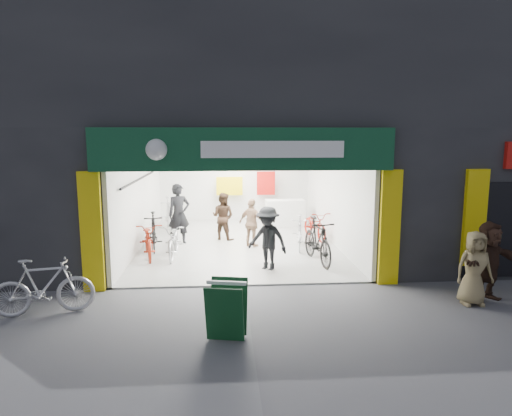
{
  "coord_description": "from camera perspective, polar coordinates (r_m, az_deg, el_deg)",
  "views": [
    {
      "loc": [
        -0.45,
        -9.77,
        3.36
      ],
      "look_at": [
        0.37,
        1.5,
        1.53
      ],
      "focal_mm": 32.0,
      "sensor_mm": 36.0,
      "label": 1
    }
  ],
  "objects": [
    {
      "name": "customer_a",
      "position": [
        14.1,
        -9.61,
        -0.82
      ],
      "size": [
        0.81,
        0.69,
        1.88
      ],
      "primitive_type": "imported",
      "rotation": [
        0.0,
        0.0,
        0.43
      ],
      "color": "black",
      "rests_on": "ground"
    },
    {
      "name": "bike_left_back",
      "position": [
        16.17,
        -10.84,
        -0.84
      ],
      "size": [
        0.91,
        2.02,
        1.17
      ],
      "primitive_type": "imported",
      "rotation": [
        0.0,
        0.0,
        0.19
      ],
      "color": "#AAAAAF",
      "rests_on": "ground"
    },
    {
      "name": "bike_left_midback",
      "position": [
        12.87,
        -13.26,
        -3.86
      ],
      "size": [
        1.05,
        2.02,
        1.01
      ],
      "primitive_type": "imported",
      "rotation": [
        0.0,
        0.0,
        0.21
      ],
      "color": "maroon",
      "rests_on": "ground"
    },
    {
      "name": "customer_d",
      "position": [
        13.54,
        -0.51,
        -1.95
      ],
      "size": [
        0.92,
        0.8,
        1.48
      ],
      "primitive_type": "imported",
      "rotation": [
        0.0,
        0.0,
        2.53
      ],
      "color": "#977358",
      "rests_on": "ground"
    },
    {
      "name": "bike_right_front",
      "position": [
        12.05,
        7.69,
        -4.1
      ],
      "size": [
        0.83,
        2.07,
        1.21
      ],
      "primitive_type": "imported",
      "rotation": [
        0.0,
        0.0,
        0.13
      ],
      "color": "black",
      "rests_on": "ground"
    },
    {
      "name": "bike_right_mid",
      "position": [
        14.81,
        7.4,
        -2.14
      ],
      "size": [
        0.92,
        1.85,
        0.93
      ],
      "primitive_type": "imported",
      "rotation": [
        0.0,
        0.0,
        0.18
      ],
      "color": "#9C190E",
      "rests_on": "ground"
    },
    {
      "name": "building",
      "position": [
        14.85,
        1.12,
        12.89
      ],
      "size": [
        17.0,
        10.27,
        8.0
      ],
      "color": "#232326",
      "rests_on": "ground"
    },
    {
      "name": "customer_c",
      "position": [
        11.27,
        1.48,
        -3.9
      ],
      "size": [
        1.2,
        1.09,
        1.62
      ],
      "primitive_type": "imported",
      "rotation": [
        0.0,
        0.0,
        -0.61
      ],
      "color": "black",
      "rests_on": "ground"
    },
    {
      "name": "pedestrian_near",
      "position": [
        10.06,
        25.62,
        -6.79
      ],
      "size": [
        0.74,
        0.5,
        1.49
      ],
      "primitive_type": "imported",
      "rotation": [
        0.0,
        0.0,
        -0.04
      ],
      "color": "olive",
      "rests_on": "ground"
    },
    {
      "name": "ground",
      "position": [
        10.34,
        -1.47,
        -9.76
      ],
      "size": [
        60.0,
        60.0,
        0.0
      ],
      "primitive_type": "plane",
      "color": "#56565B",
      "rests_on": "ground"
    },
    {
      "name": "sandwich_board",
      "position": [
        7.68,
        -3.69,
        -12.44
      ],
      "size": [
        0.74,
        0.75,
        0.97
      ],
      "rotation": [
        0.0,
        0.0,
        -0.2
      ],
      "color": "#0E3B1B",
      "rests_on": "ground"
    },
    {
      "name": "bike_left_midfront",
      "position": [
        13.71,
        -12.7,
        -2.87
      ],
      "size": [
        0.79,
        1.87,
        1.09
      ],
      "primitive_type": "imported",
      "rotation": [
        0.0,
        0.0,
        0.16
      ],
      "color": "black",
      "rests_on": "ground"
    },
    {
      "name": "bike_right_back",
      "position": [
        13.55,
        5.49,
        -3.03
      ],
      "size": [
        0.74,
        1.71,
        1.0
      ],
      "primitive_type": "imported",
      "rotation": [
        0.0,
        0.0,
        -0.17
      ],
      "color": "#B2B3B7",
      "rests_on": "ground"
    },
    {
      "name": "bike_left_front",
      "position": [
        12.71,
        -10.19,
        -4.01
      ],
      "size": [
        0.66,
        1.86,
        0.97
      ],
      "primitive_type": "imported",
      "rotation": [
        0.0,
        0.0,
        -0.01
      ],
      "color": "#ADAEB2",
      "rests_on": "ground"
    },
    {
      "name": "customer_b",
      "position": [
        14.55,
        -4.15,
        -1.09
      ],
      "size": [
        0.93,
        0.85,
        1.53
      ],
      "primitive_type": "imported",
      "rotation": [
        0.0,
        0.0,
        2.68
      ],
      "color": "#332217",
      "rests_on": "ground"
    },
    {
      "name": "parked_bike",
      "position": [
        9.51,
        -25.04,
        -8.9
      ],
      "size": [
        1.89,
        0.88,
        1.09
      ],
      "primitive_type": "imported",
      "rotation": [
        0.0,
        0.0,
        1.78
      ],
      "color": "#B7B6BB",
      "rests_on": "ground"
    },
    {
      "name": "pedestrian_far",
      "position": [
        10.39,
        27.07,
        -5.95
      ],
      "size": [
        1.6,
        1.01,
        1.65
      ],
      "primitive_type": "imported",
      "rotation": [
        0.0,
        0.0,
        0.37
      ],
      "color": "#311F16",
      "rests_on": "ground"
    }
  ]
}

